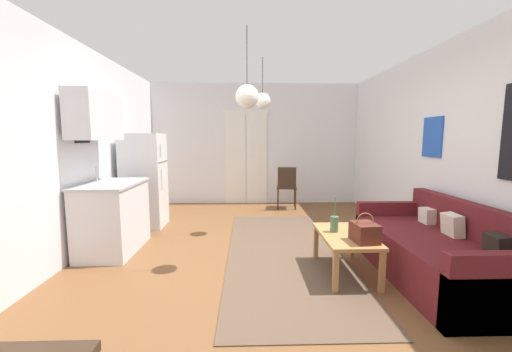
{
  "coord_description": "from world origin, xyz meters",
  "views": [
    {
      "loc": [
        -0.19,
        -3.32,
        1.49
      ],
      "look_at": [
        -0.06,
        1.09,
        0.94
      ],
      "focal_mm": 21.41,
      "sensor_mm": 36.0,
      "label": 1
    }
  ],
  "objects_px": {
    "coffee_table": "(346,239)",
    "pendant_lamp_far": "(262,101)",
    "bamboo_vase": "(334,224)",
    "accent_chair": "(287,185)",
    "pendant_lamp_near": "(247,96)",
    "handbag": "(365,232)",
    "refrigerator": "(144,181)",
    "couch": "(438,253)"
  },
  "relations": [
    {
      "from": "couch",
      "to": "handbag",
      "type": "bearing_deg",
      "value": -172.59
    },
    {
      "from": "couch",
      "to": "refrigerator",
      "type": "bearing_deg",
      "value": 151.12
    },
    {
      "from": "bamboo_vase",
      "to": "handbag",
      "type": "height_order",
      "value": "bamboo_vase"
    },
    {
      "from": "coffee_table",
      "to": "pendant_lamp_near",
      "type": "distance_m",
      "value": 1.91
    },
    {
      "from": "handbag",
      "to": "couch",
      "type": "bearing_deg",
      "value": 7.41
    },
    {
      "from": "couch",
      "to": "handbag",
      "type": "relative_size",
      "value": 6.45
    },
    {
      "from": "handbag",
      "to": "pendant_lamp_near",
      "type": "distance_m",
      "value": 1.9
    },
    {
      "from": "bamboo_vase",
      "to": "handbag",
      "type": "distance_m",
      "value": 0.4
    },
    {
      "from": "pendant_lamp_far",
      "to": "pendant_lamp_near",
      "type": "bearing_deg",
      "value": -100.31
    },
    {
      "from": "coffee_table",
      "to": "accent_chair",
      "type": "height_order",
      "value": "accent_chair"
    },
    {
      "from": "refrigerator",
      "to": "handbag",
      "type": "bearing_deg",
      "value": -36.85
    },
    {
      "from": "handbag",
      "to": "pendant_lamp_far",
      "type": "xyz_separation_m",
      "value": [
        -0.94,
        1.82,
        1.5
      ]
    },
    {
      "from": "accent_chair",
      "to": "refrigerator",
      "type": "bearing_deg",
      "value": 31.71
    },
    {
      "from": "bamboo_vase",
      "to": "accent_chair",
      "type": "xyz_separation_m",
      "value": [
        -0.14,
        3.05,
        -0.03
      ]
    },
    {
      "from": "pendant_lamp_near",
      "to": "pendant_lamp_far",
      "type": "relative_size",
      "value": 1.15
    },
    {
      "from": "handbag",
      "to": "refrigerator",
      "type": "distance_m",
      "value": 3.64
    },
    {
      "from": "coffee_table",
      "to": "bamboo_vase",
      "type": "distance_m",
      "value": 0.2
    },
    {
      "from": "coffee_table",
      "to": "pendant_lamp_near",
      "type": "bearing_deg",
      "value": 165.78
    },
    {
      "from": "handbag",
      "to": "pendant_lamp_near",
      "type": "bearing_deg",
      "value": 156.05
    },
    {
      "from": "handbag",
      "to": "pendant_lamp_far",
      "type": "bearing_deg",
      "value": 117.35
    },
    {
      "from": "accent_chair",
      "to": "pendant_lamp_near",
      "type": "distance_m",
      "value": 3.31
    },
    {
      "from": "couch",
      "to": "bamboo_vase",
      "type": "distance_m",
      "value": 1.11
    },
    {
      "from": "bamboo_vase",
      "to": "couch",
      "type": "bearing_deg",
      "value": -12.43
    },
    {
      "from": "handbag",
      "to": "pendant_lamp_near",
      "type": "xyz_separation_m",
      "value": [
        -1.18,
        0.52,
        1.4
      ]
    },
    {
      "from": "couch",
      "to": "bamboo_vase",
      "type": "bearing_deg",
      "value": 167.57
    },
    {
      "from": "coffee_table",
      "to": "handbag",
      "type": "xyz_separation_m",
      "value": [
        0.11,
        -0.25,
        0.16
      ]
    },
    {
      "from": "couch",
      "to": "pendant_lamp_near",
      "type": "height_order",
      "value": "pendant_lamp_near"
    },
    {
      "from": "refrigerator",
      "to": "accent_chair",
      "type": "distance_m",
      "value": 2.84
    },
    {
      "from": "bamboo_vase",
      "to": "pendant_lamp_near",
      "type": "relative_size",
      "value": 0.44
    },
    {
      "from": "coffee_table",
      "to": "pendant_lamp_far",
      "type": "xyz_separation_m",
      "value": [
        -0.83,
        1.57,
        1.67
      ]
    },
    {
      "from": "couch",
      "to": "pendant_lamp_near",
      "type": "relative_size",
      "value": 2.19
    },
    {
      "from": "accent_chair",
      "to": "pendant_lamp_near",
      "type": "bearing_deg",
      "value": 80.21
    },
    {
      "from": "coffee_table",
      "to": "pendant_lamp_far",
      "type": "distance_m",
      "value": 2.43
    },
    {
      "from": "couch",
      "to": "refrigerator",
      "type": "xyz_separation_m",
      "value": [
        -3.75,
        2.07,
        0.5
      ]
    },
    {
      "from": "coffee_table",
      "to": "handbag",
      "type": "height_order",
      "value": "handbag"
    },
    {
      "from": "coffee_table",
      "to": "pendant_lamp_far",
      "type": "relative_size",
      "value": 1.2
    },
    {
      "from": "bamboo_vase",
      "to": "pendant_lamp_far",
      "type": "distance_m",
      "value": 2.24
    },
    {
      "from": "coffee_table",
      "to": "accent_chair",
      "type": "distance_m",
      "value": 3.15
    },
    {
      "from": "bamboo_vase",
      "to": "accent_chair",
      "type": "bearing_deg",
      "value": 92.6
    },
    {
      "from": "bamboo_vase",
      "to": "accent_chair",
      "type": "relative_size",
      "value": 0.44
    },
    {
      "from": "accent_chair",
      "to": "pendant_lamp_near",
      "type": "relative_size",
      "value": 1.01
    },
    {
      "from": "bamboo_vase",
      "to": "handbag",
      "type": "bearing_deg",
      "value": -58.63
    }
  ]
}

